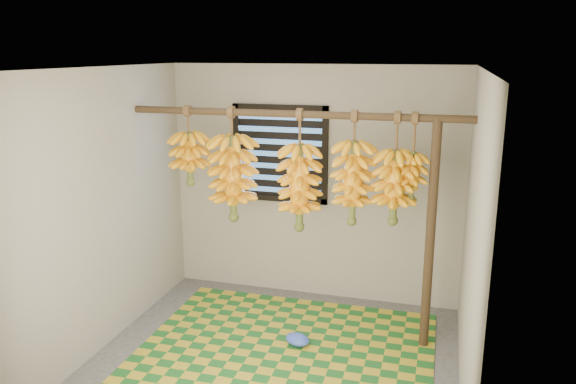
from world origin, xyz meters
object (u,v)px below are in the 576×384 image
(banana_bunch_b, at_px, (233,178))
(banana_bunch_e, at_px, (394,187))
(woven_mat, at_px, (286,349))
(banana_bunch_d, at_px, (353,183))
(plastic_bag, at_px, (297,339))
(banana_bunch_c, at_px, (300,188))
(banana_bunch_f, at_px, (412,176))
(banana_bunch_a, at_px, (190,158))
(support_post, at_px, (430,238))

(banana_bunch_b, distance_m, banana_bunch_e, 1.44)
(woven_mat, bearing_deg, banana_bunch_d, 40.19)
(plastic_bag, height_order, banana_bunch_c, banana_bunch_c)
(woven_mat, xyz_separation_m, banana_bunch_e, (0.83, 0.40, 1.41))
(woven_mat, relative_size, plastic_bag, 10.72)
(banana_bunch_e, height_order, banana_bunch_f, same)
(banana_bunch_a, bearing_deg, banana_bunch_e, -0.00)
(banana_bunch_d, bearing_deg, plastic_bag, -142.16)
(banana_bunch_d, bearing_deg, banana_bunch_e, 0.00)
(woven_mat, relative_size, banana_bunch_d, 2.55)
(banana_bunch_e, relative_size, banana_bunch_f, 1.28)
(support_post, relative_size, banana_bunch_b, 1.93)
(plastic_bag, relative_size, banana_bunch_b, 0.22)
(support_post, height_order, banana_bunch_b, banana_bunch_b)
(support_post, relative_size, banana_bunch_a, 2.75)
(support_post, height_order, plastic_bag, support_post)
(banana_bunch_d, height_order, banana_bunch_f, same)
(banana_bunch_a, bearing_deg, plastic_bag, -15.58)
(woven_mat, relative_size, banana_bunch_c, 2.32)
(banana_bunch_c, height_order, banana_bunch_e, same)
(woven_mat, bearing_deg, banana_bunch_a, 158.77)
(woven_mat, bearing_deg, banana_bunch_c, 88.96)
(plastic_bag, bearing_deg, banana_bunch_d, 37.84)
(plastic_bag, bearing_deg, banana_bunch_c, 102.63)
(banana_bunch_b, relative_size, banana_bunch_f, 1.40)
(banana_bunch_a, bearing_deg, banana_bunch_b, -0.00)
(woven_mat, distance_m, banana_bunch_a, 1.92)
(support_post, xyz_separation_m, banana_bunch_e, (-0.32, 0.00, 0.42))
(banana_bunch_b, relative_size, banana_bunch_d, 1.06)
(banana_bunch_e, bearing_deg, plastic_bag, -157.53)
(woven_mat, height_order, banana_bunch_f, banana_bunch_f)
(plastic_bag, distance_m, banana_bunch_a, 1.90)
(support_post, height_order, banana_bunch_e, banana_bunch_e)
(banana_bunch_b, bearing_deg, banana_bunch_f, 0.00)
(banana_bunch_b, relative_size, banana_bunch_c, 0.96)
(support_post, relative_size, banana_bunch_c, 1.86)
(banana_bunch_b, height_order, banana_bunch_f, same)
(support_post, height_order, banana_bunch_a, banana_bunch_a)
(banana_bunch_a, relative_size, banana_bunch_b, 0.70)
(support_post, height_order, banana_bunch_c, banana_bunch_c)
(banana_bunch_e, distance_m, banana_bunch_f, 0.17)
(banana_bunch_c, height_order, banana_bunch_d, same)
(banana_bunch_d, bearing_deg, banana_bunch_b, -180.00)
(banana_bunch_b, bearing_deg, banana_bunch_d, 0.00)
(banana_bunch_b, xyz_separation_m, banana_bunch_f, (1.58, 0.00, 0.12))
(banana_bunch_d, relative_size, banana_bunch_f, 1.32)
(banana_bunch_b, xyz_separation_m, banana_bunch_e, (1.44, 0.00, 0.02))
(plastic_bag, bearing_deg, banana_bunch_e, 22.47)
(banana_bunch_c, height_order, banana_bunch_f, same)
(banana_bunch_a, xyz_separation_m, banana_bunch_f, (2.00, -0.00, -0.05))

